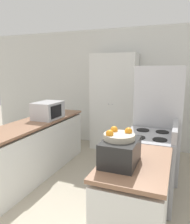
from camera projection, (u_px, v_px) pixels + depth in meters
The scene contains 9 objects.
wall_back at pixel (121, 89), 4.89m from camera, with size 7.00×0.06×2.60m.
counter_left at pixel (30, 152), 3.48m from camera, with size 0.60×2.61×0.89m.
counter_right at pixel (134, 206), 2.08m from camera, with size 0.60×0.98×0.89m.
pantry_cabinet at pixel (114, 102), 4.71m from camera, with size 0.95×0.50×2.05m.
stove at pixel (149, 167), 2.87m from camera, with size 0.66×0.74×1.05m.
refrigerator at pixel (159, 122), 3.50m from camera, with size 0.72×0.74×1.77m.
microwave at pixel (48, 110), 3.71m from camera, with size 0.38×0.52×0.29m.
toaster_oven at pixel (120, 152), 1.92m from camera, with size 0.31×0.41×0.22m.
fruit_bowl at pixel (119, 136), 1.92m from camera, with size 0.28×0.28×0.10m.
Camera 1 is at (1.25, -1.29, 1.71)m, focal length 35.00 mm.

